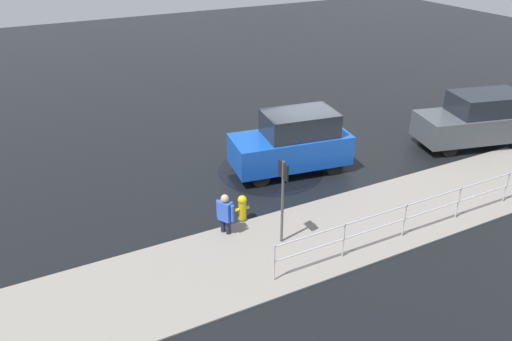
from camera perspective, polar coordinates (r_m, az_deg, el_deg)
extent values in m
plane|color=black|center=(17.80, 5.75, 1.26)|extent=(60.00, 60.00, 0.00)
cube|color=gray|center=(14.91, 14.45, -5.02)|extent=(24.00, 3.20, 0.04)
cube|color=blue|center=(16.66, 3.90, 2.46)|extent=(4.11, 2.26, 0.99)
cube|color=#1E232B|center=(16.42, 5.01, 5.39)|extent=(2.53, 1.82, 0.77)
cylinder|color=black|center=(15.86, 0.52, -0.81)|extent=(0.63, 0.31, 0.60)
cylinder|color=black|center=(17.07, -1.06, 1.33)|extent=(0.63, 0.31, 0.60)
cylinder|color=black|center=(16.80, 8.84, 0.53)|extent=(0.63, 0.31, 0.60)
cylinder|color=black|center=(17.94, 6.80, 2.48)|extent=(0.63, 0.31, 0.60)
cube|color=#474C51|center=(20.31, 23.70, 4.76)|extent=(4.60, 2.75, 0.95)
cube|color=#1E232B|center=(20.24, 24.94, 7.01)|extent=(2.88, 2.13, 0.73)
cylinder|color=black|center=(19.14, 21.21, 2.37)|extent=(0.64, 0.36, 0.60)
cylinder|color=black|center=(20.25, 19.03, 4.10)|extent=(0.64, 0.36, 0.60)
cylinder|color=black|center=(21.85, 25.43, 4.58)|extent=(0.64, 0.36, 0.60)
cylinder|color=gold|center=(14.12, -1.57, -4.64)|extent=(0.22, 0.22, 0.62)
sphere|color=gold|center=(13.93, -1.58, -3.38)|extent=(0.26, 0.26, 0.26)
cylinder|color=gold|center=(14.14, -0.98, -4.23)|extent=(0.10, 0.09, 0.09)
cylinder|color=gold|center=(14.02, -2.16, -4.54)|extent=(0.10, 0.09, 0.09)
cylinder|color=#2D2D2D|center=(14.27, -1.55, -5.59)|extent=(0.31, 0.31, 0.06)
cube|color=blue|center=(13.36, -3.54, -4.63)|extent=(0.39, 0.43, 0.55)
sphere|color=tan|center=(13.16, -3.59, -3.21)|extent=(0.22, 0.22, 0.22)
cylinder|color=#1E1E2D|center=(13.67, -3.78, -6.30)|extent=(0.13, 0.13, 0.45)
cylinder|color=#1E1E2D|center=(13.58, -3.17, -6.53)|extent=(0.13, 0.13, 0.45)
cylinder|color=blue|center=(13.48, -4.36, -4.33)|extent=(0.09, 0.09, 0.50)
cylinder|color=blue|center=(13.23, -2.70, -4.94)|extent=(0.09, 0.09, 0.50)
cylinder|color=#B7BABF|center=(16.61, 26.67, -1.74)|extent=(0.04, 0.04, 1.05)
cylinder|color=#B7BABF|center=(15.17, 22.10, -3.48)|extent=(0.04, 0.04, 1.05)
cylinder|color=#B7BABF|center=(13.86, 16.59, -5.53)|extent=(0.04, 0.04, 1.05)
cylinder|color=#B7BABF|center=(12.73, 9.97, -7.91)|extent=(0.04, 0.04, 1.05)
cylinder|color=#B7BABF|center=(11.82, 2.11, -10.57)|extent=(0.04, 0.04, 1.05)
cylinder|color=#B7BABF|center=(14.27, 19.76, -2.85)|extent=(9.88, 0.04, 0.04)
cylinder|color=#B7BABF|center=(14.47, 19.50, -4.29)|extent=(9.88, 0.04, 0.04)
cylinder|color=#4C4C51|center=(12.75, 3.04, -3.80)|extent=(0.07, 0.07, 2.40)
cube|color=black|center=(12.29, 3.15, 0.00)|extent=(0.04, 0.44, 0.44)
cylinder|color=black|center=(16.97, 1.69, 0.03)|extent=(3.59, 3.59, 0.01)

